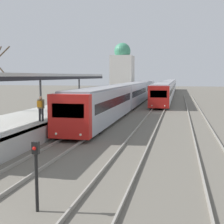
{
  "coord_description": "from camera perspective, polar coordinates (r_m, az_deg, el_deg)",
  "views": [
    {
      "loc": [
        6.42,
        -5.49,
        4.02
      ],
      "look_at": [
        2.03,
        14.82,
        1.62
      ],
      "focal_mm": 50.0,
      "sensor_mm": 36.0,
      "label": 1
    }
  ],
  "objects": [
    {
      "name": "platform_canopy",
      "position": [
        24.96,
        -12.92,
        6.55
      ],
      "size": [
        4.0,
        24.07,
        3.16
      ],
      "color": "beige",
      "rests_on": "station_platform"
    },
    {
      "name": "person_on_platform",
      "position": [
        21.07,
        -12.91,
        0.98
      ],
      "size": [
        0.4,
        0.4,
        1.66
      ],
      "color": "#2D2D33",
      "rests_on": "station_platform"
    },
    {
      "name": "train_near",
      "position": [
        41.86,
        3.37,
        3.41
      ],
      "size": [
        2.59,
        47.92,
        3.06
      ],
      "color": "red",
      "rests_on": "ground_plane"
    },
    {
      "name": "train_far",
      "position": [
        66.74,
        10.2,
        4.47
      ],
      "size": [
        2.51,
        60.29,
        3.0
      ],
      "color": "red",
      "rests_on": "ground_plane"
    },
    {
      "name": "signal_post_near",
      "position": [
        9.58,
        -13.69,
        -10.13
      ],
      "size": [
        0.2,
        0.21,
        2.12
      ],
      "color": "black",
      "rests_on": "ground_plane"
    },
    {
      "name": "distant_domed_building",
      "position": [
        58.18,
        1.89,
        7.28
      ],
      "size": [
        4.0,
        4.0,
        10.08
      ],
      "color": "silver",
      "rests_on": "ground_plane"
    }
  ]
}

